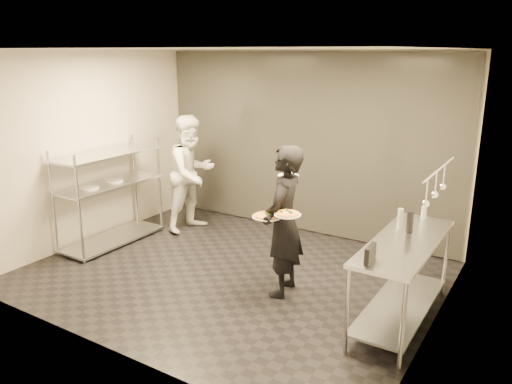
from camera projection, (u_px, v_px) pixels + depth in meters
The scene contains 13 objects.
room_shell at pixel (277, 152), 7.02m from camera, with size 5.00×4.00×2.80m.
pass_rack at pixel (110, 193), 7.32m from camera, with size 0.60×1.60×1.50m.
prep_counter at pixel (403, 267), 5.15m from camera, with size 0.60×1.80×0.92m.
utensil_rail at pixel (436, 184), 4.78m from camera, with size 0.07×1.20×0.31m.
waiter at pixel (284, 222), 5.72m from camera, with size 0.65×0.43×1.78m, color black.
chef at pixel (192, 174), 7.84m from camera, with size 0.89×0.70×1.84m, color white.
pizza_plate_near at pixel (267, 216), 5.55m from camera, with size 0.33×0.33×0.05m.
pizza_plate_far at pixel (287, 214), 5.39m from camera, with size 0.29×0.29×0.05m.
salad_plate at pixel (288, 174), 5.93m from camera, with size 0.25×0.25×0.07m.
pos_monitor at pixel (370, 254), 4.53m from camera, with size 0.04×0.22×0.16m, color black.
bottle_green at pixel (400, 218), 5.41m from camera, with size 0.06×0.06×0.22m, color gray.
bottle_clear at pixel (424, 210), 5.69m from camera, with size 0.06×0.06×0.21m, color gray.
bottle_dark at pixel (410, 222), 5.25m from camera, with size 0.07×0.07×0.24m, color black.
Camera 1 is at (3.41, -4.83, 2.78)m, focal length 35.00 mm.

